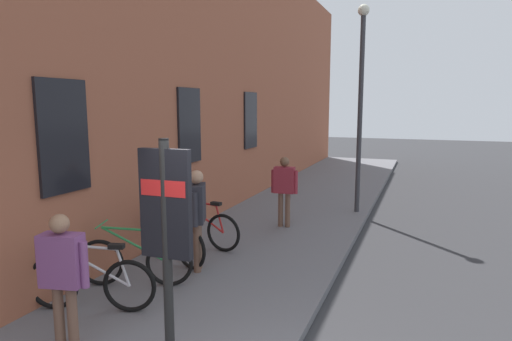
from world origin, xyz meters
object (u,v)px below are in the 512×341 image
(bicycle_mid_rack, at_px, (135,261))
(street_lamp, at_px, (361,92))
(pedestrian_near_bus, at_px, (284,185))
(pedestrian_by_facade, at_px, (62,269))
(bicycle_leaning_wall, at_px, (91,283))
(bicycle_by_door, at_px, (171,240))
(bicycle_nearest_sign, at_px, (201,228))
(pedestrian_crossing_street, at_px, (197,210))
(transit_info_sign, at_px, (166,219))

(bicycle_mid_rack, bearing_deg, street_lamp, -22.22)
(bicycle_mid_rack, distance_m, pedestrian_near_bus, 4.11)
(pedestrian_by_facade, bearing_deg, bicycle_leaning_wall, 26.24)
(bicycle_leaning_wall, relative_size, bicycle_by_door, 1.01)
(bicycle_mid_rack, bearing_deg, bicycle_by_door, 2.81)
(bicycle_mid_rack, height_order, pedestrian_by_facade, pedestrian_by_facade)
(bicycle_leaning_wall, relative_size, bicycle_nearest_sign, 0.97)
(bicycle_nearest_sign, relative_size, pedestrian_near_bus, 1.12)
(bicycle_leaning_wall, bearing_deg, pedestrian_crossing_street, -18.78)
(bicycle_nearest_sign, bearing_deg, pedestrian_crossing_street, -153.70)
(pedestrian_near_bus, xyz_separation_m, street_lamp, (2.03, -1.32, 2.07))
(bicycle_leaning_wall, relative_size, pedestrian_crossing_street, 1.02)
(bicycle_leaning_wall, xyz_separation_m, bicycle_mid_rack, (0.89, -0.04, 0.00))
(bicycle_by_door, xyz_separation_m, street_lamp, (4.88, -2.48, 2.65))
(bicycle_by_door, distance_m, transit_info_sign, 3.38)
(bicycle_leaning_wall, relative_size, street_lamp, 0.33)
(transit_info_sign, bearing_deg, pedestrian_near_bus, 5.31)
(bicycle_by_door, height_order, pedestrian_by_facade, pedestrian_by_facade)
(pedestrian_near_bus, height_order, pedestrian_by_facade, pedestrian_near_bus)
(street_lamp, bearing_deg, bicycle_mid_rack, 157.78)
(bicycle_mid_rack, relative_size, transit_info_sign, 0.70)
(pedestrian_crossing_street, height_order, pedestrian_by_facade, pedestrian_crossing_street)
(transit_info_sign, bearing_deg, street_lamp, -6.09)
(bicycle_mid_rack, xyz_separation_m, pedestrian_near_bus, (3.92, -1.11, 0.58))
(bicycle_by_door, distance_m, street_lamp, 6.08)
(bicycle_nearest_sign, distance_m, pedestrian_near_bus, 2.30)
(bicycle_by_door, distance_m, pedestrian_near_bus, 3.13)
(bicycle_leaning_wall, relative_size, bicycle_mid_rack, 1.02)
(bicycle_mid_rack, height_order, pedestrian_crossing_street, pedestrian_crossing_street)
(bicycle_nearest_sign, height_order, transit_info_sign, transit_info_sign)
(bicycle_mid_rack, distance_m, pedestrian_crossing_street, 1.25)
(bicycle_nearest_sign, height_order, pedestrian_by_facade, pedestrian_by_facade)
(bicycle_nearest_sign, distance_m, street_lamp, 5.35)
(pedestrian_by_facade, bearing_deg, bicycle_by_door, 8.97)
(bicycle_nearest_sign, bearing_deg, bicycle_by_door, 173.44)
(bicycle_mid_rack, distance_m, bicycle_nearest_sign, 1.96)
(pedestrian_near_bus, bearing_deg, bicycle_mid_rack, 164.19)
(bicycle_leaning_wall, height_order, bicycle_mid_rack, same)
(pedestrian_crossing_street, bearing_deg, street_lamp, -20.25)
(bicycle_mid_rack, relative_size, pedestrian_by_facade, 1.07)
(bicycle_nearest_sign, distance_m, pedestrian_crossing_street, 1.33)
(pedestrian_crossing_street, relative_size, street_lamp, 0.33)
(pedestrian_crossing_street, bearing_deg, pedestrian_near_bus, -10.16)
(pedestrian_near_bus, bearing_deg, bicycle_leaning_wall, 166.55)
(bicycle_mid_rack, relative_size, pedestrian_near_bus, 1.07)
(pedestrian_near_bus, xyz_separation_m, pedestrian_by_facade, (-5.68, 0.71, -0.01))
(bicycle_nearest_sign, height_order, pedestrian_near_bus, pedestrian_near_bus)
(transit_info_sign, height_order, pedestrian_crossing_street, transit_info_sign)
(bicycle_by_door, bearing_deg, bicycle_nearest_sign, -6.56)
(pedestrian_by_facade, bearing_deg, street_lamp, -14.77)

